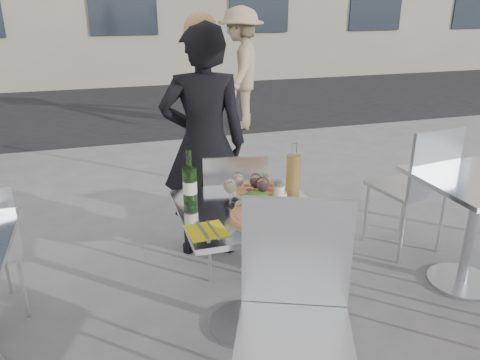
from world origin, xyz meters
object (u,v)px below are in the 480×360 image
object	(u,v)px
sugar_shaker	(278,192)
wineglass_red_b	(263,185)
pizza_near	(265,215)
main_table	(248,243)
napkin_right	(314,219)
pizza_far	(260,190)
chair_far	(234,204)
woman_diner	(204,144)
wine_bottle	(190,183)
wineglass_white_b	(237,181)
side_table_right	(476,209)
wineglass_white_a	(230,187)
napkin_left	(207,230)
salad_plate	(256,201)
pedestrian_b	(241,69)
carafe	(293,173)
wineglass_red_a	(256,182)
chair_near	(295,303)
side_chair_rfar	(419,180)

from	to	relation	value
sugar_shaker	wineglass_red_b	size ratio (longest dim) A/B	0.68
pizza_near	wineglass_red_b	size ratio (longest dim) A/B	2.17
main_table	napkin_right	world-z (taller)	napkin_right
pizza_near	pizza_far	world-z (taller)	pizza_far
chair_far	woman_diner	bearing A→B (deg)	-64.69
wine_bottle	wineglass_red_b	xyz separation A→B (m)	(0.36, -0.14, -0.00)
main_table	pizza_near	distance (m)	0.26
sugar_shaker	wineglass_white_b	distance (m)	0.23
side_table_right	chair_far	world-z (taller)	chair_far
wineglass_white_a	napkin_left	bearing A→B (deg)	-127.13
pizza_far	salad_plate	world-z (taller)	salad_plate
main_table	chair_far	world-z (taller)	chair_far
side_table_right	pedestrian_b	distance (m)	4.40
salad_plate	wine_bottle	distance (m)	0.36
wine_bottle	carafe	xyz separation A→B (m)	(0.58, -0.03, 0.00)
pedestrian_b	pizza_near	world-z (taller)	pedestrian_b
chair_far	woman_diner	distance (m)	0.51
pizza_far	wineglass_white_b	size ratio (longest dim) A/B	1.98
woman_diner	napkin_right	bearing A→B (deg)	113.62
main_table	wineglass_red_b	bearing A→B (deg)	10.61
chair_far	carafe	size ratio (longest dim) A/B	3.04
pizza_near	sugar_shaker	distance (m)	0.22
sugar_shaker	napkin_right	size ratio (longest dim) A/B	0.44
chair_far	wineglass_red_a	world-z (taller)	wineglass_red_a
wineglass_red_a	pizza_near	bearing A→B (deg)	-96.43
wineglass_white_a	wineglass_white_b	size ratio (longest dim) A/B	1.00
pizza_far	carafe	distance (m)	0.21
pedestrian_b	wineglass_white_a	bearing A→B (deg)	5.85
pedestrian_b	pizza_near	xyz separation A→B (m)	(-1.26, -4.51, -0.10)
wineglass_red_b	napkin_left	size ratio (longest dim) A/B	0.79
woman_diner	wineglass_red_b	xyz separation A→B (m)	(0.10, -0.93, 0.03)
chair_near	wineglass_red_b	xyz separation A→B (m)	(0.09, 0.67, 0.26)
salad_plate	wineglass_white_a	world-z (taller)	wineglass_white_a
chair_far	carafe	distance (m)	0.59
main_table	wineglass_white_a	size ratio (longest dim) A/B	4.76
salad_plate	wineglass_red_a	distance (m)	0.11
wineglass_white_b	wineglass_red_b	bearing A→B (deg)	-43.83
side_chair_rfar	napkin_right	size ratio (longest dim) A/B	4.01
side_table_right	wineglass_red_b	bearing A→B (deg)	179.36
salad_plate	sugar_shaker	bearing A→B (deg)	16.24
woman_diner	wineglass_red_a	size ratio (longest dim) A/B	10.48
side_chair_rfar	pizza_near	bearing A→B (deg)	14.64
carafe	napkin_right	distance (m)	0.37
pizza_far	sugar_shaker	world-z (taller)	sugar_shaker
wine_bottle	napkin_right	distance (m)	0.67
carafe	napkin_left	distance (m)	0.67
wineglass_white_a	chair_near	bearing A→B (deg)	-83.82
napkin_right	pedestrian_b	bearing A→B (deg)	104.59
salad_plate	wine_bottle	world-z (taller)	wine_bottle
wineglass_red_a	napkin_left	world-z (taller)	wineglass_red_a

